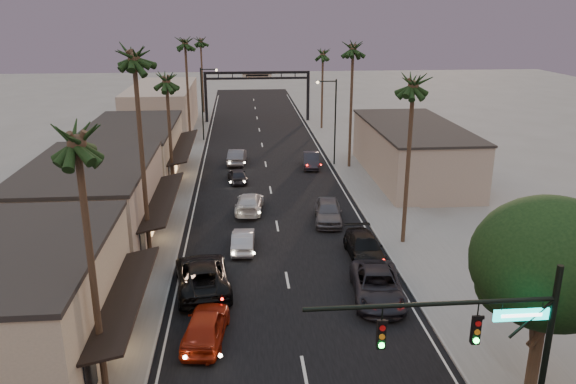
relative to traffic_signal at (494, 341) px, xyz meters
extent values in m
plane|color=slate|center=(-5.69, 36.00, -5.08)|extent=(200.00, 200.00, 0.00)
cube|color=black|center=(-5.69, 41.00, -5.08)|extent=(14.00, 120.00, 0.02)
cube|color=slate|center=(-15.19, 48.00, -5.02)|extent=(5.00, 92.00, 0.12)
cube|color=slate|center=(3.81, 48.00, -5.02)|extent=(5.00, 92.00, 0.12)
cube|color=tan|center=(-18.69, 8.00, -2.33)|extent=(8.00, 12.00, 5.50)
cube|color=gray|center=(-18.69, 22.00, -2.33)|extent=(8.00, 14.00, 5.50)
cube|color=tan|center=(-18.69, 38.00, -2.58)|extent=(8.00, 16.00, 5.00)
cube|color=gray|center=(-18.69, 61.00, -2.08)|extent=(8.00, 20.00, 6.00)
cube|color=gray|center=(8.31, 36.00, -2.58)|extent=(8.00, 18.00, 5.00)
cylinder|color=black|center=(1.91, 0.00, -1.18)|extent=(0.22, 0.22, 7.80)
cylinder|color=black|center=(-2.29, 0.00, 1.52)|extent=(8.40, 0.16, 0.16)
cube|color=black|center=(-3.89, 0.00, 0.47)|extent=(0.28, 0.22, 1.00)
cube|color=black|center=(-0.69, 0.00, 0.47)|extent=(0.28, 0.22, 1.00)
cube|color=#0DCCC1|center=(0.81, 0.00, 0.97)|extent=(1.90, 0.08, 0.42)
cylinder|color=#38281C|center=(3.71, 3.50, -3.48)|extent=(0.52, 0.52, 3.20)
ellipsoid|color=black|center=(3.71, 3.50, 1.12)|extent=(6.20, 6.20, 5.20)
sphere|color=black|center=(2.51, 4.10, -0.08)|extent=(2.80, 2.80, 2.80)
cube|color=black|center=(-13.09, 66.00, -1.58)|extent=(0.40, 0.40, 7.00)
cube|color=black|center=(1.71, 66.00, -1.58)|extent=(0.40, 0.40, 7.00)
cube|color=black|center=(-5.69, 66.00, 2.02)|extent=(15.20, 0.35, 0.35)
cube|color=black|center=(-5.69, 66.00, 1.22)|extent=(15.20, 0.30, 0.30)
cube|color=beige|center=(-5.69, 65.98, 1.62)|extent=(4.20, 0.12, 1.00)
cylinder|color=black|center=(1.51, 41.00, -0.58)|extent=(0.16, 0.16, 9.00)
cylinder|color=black|center=(0.51, 41.00, 3.72)|extent=(2.00, 0.12, 0.12)
sphere|color=#FFD899|center=(-0.39, 41.00, 3.62)|extent=(0.30, 0.30, 0.30)
cylinder|color=black|center=(-12.89, 54.00, -0.58)|extent=(0.16, 0.16, 9.00)
cylinder|color=black|center=(-11.89, 54.00, 3.72)|extent=(2.00, 0.12, 0.12)
sphere|color=#FFD899|center=(-10.99, 54.00, 3.62)|extent=(0.30, 0.30, 0.30)
cylinder|color=#38281C|center=(-14.29, 5.00, 0.42)|extent=(0.28, 0.28, 11.00)
sphere|color=black|center=(-14.29, 5.00, 6.52)|extent=(3.20, 3.20, 3.20)
cylinder|color=#38281C|center=(-14.29, 18.00, 1.42)|extent=(0.28, 0.28, 13.00)
sphere|color=black|center=(-14.29, 18.00, 8.52)|extent=(3.20, 3.20, 3.20)
cylinder|color=#38281C|center=(-14.29, 32.00, -0.08)|extent=(0.28, 0.28, 10.00)
sphere|color=black|center=(-14.29, 32.00, 5.52)|extent=(3.20, 3.20, 3.20)
cylinder|color=#38281C|center=(-14.29, 51.00, 0.92)|extent=(0.28, 0.28, 12.00)
sphere|color=black|center=(-14.29, 51.00, 7.52)|extent=(3.20, 3.20, 3.20)
cylinder|color=#38281C|center=(2.91, 20.00, 0.42)|extent=(0.28, 0.28, 11.00)
sphere|color=black|center=(2.91, 20.00, 6.52)|extent=(3.20, 3.20, 3.20)
cylinder|color=#38281C|center=(2.91, 40.00, 0.92)|extent=(0.28, 0.28, 12.00)
sphere|color=black|center=(2.91, 40.00, 7.52)|extent=(3.20, 3.20, 3.20)
cylinder|color=#38281C|center=(2.91, 60.00, -0.08)|extent=(0.28, 0.28, 10.00)
sphere|color=black|center=(2.91, 60.00, 5.52)|extent=(3.20, 3.20, 3.20)
cylinder|color=#38281C|center=(-13.99, 74.00, 0.42)|extent=(0.28, 0.28, 11.00)
sphere|color=black|center=(-13.99, 74.00, 6.52)|extent=(3.20, 3.20, 3.20)
imported|color=maroon|center=(-10.27, 8.83, -4.26)|extent=(2.52, 5.01, 1.64)
imported|color=black|center=(-10.74, 14.33, -4.19)|extent=(3.76, 6.76, 1.79)
imported|color=#98999D|center=(-8.31, 19.83, -4.39)|extent=(1.67, 4.24, 1.37)
imported|color=silver|center=(-7.71, 27.49, -4.34)|extent=(2.63, 5.32, 1.49)
imported|color=black|center=(-8.68, 35.80, -4.41)|extent=(2.08, 4.09, 1.33)
imported|color=#515156|center=(-8.72, 42.53, -4.28)|extent=(2.13, 4.98, 1.60)
imported|color=black|center=(-0.80, 12.27, -4.26)|extent=(3.35, 6.18, 1.65)
imported|color=black|center=(-0.34, 17.77, -4.31)|extent=(2.17, 5.31, 1.54)
imported|color=#4C4B50|center=(-1.71, 24.57, -4.22)|extent=(2.59, 5.23, 1.71)
imported|color=black|center=(-1.02, 40.43, -4.32)|extent=(2.06, 4.76, 1.52)
camera|label=1|loc=(-8.31, -15.67, 10.59)|focal=35.00mm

